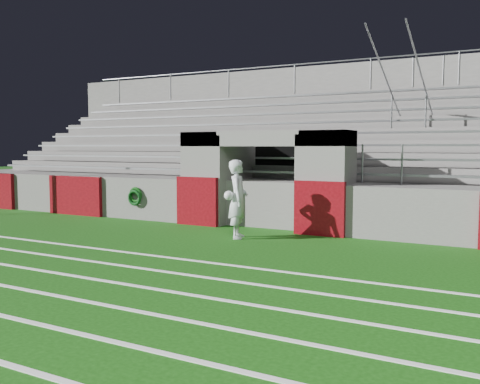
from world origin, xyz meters
The scene contains 4 objects.
ground centered at (0.00, 0.00, 0.00)m, with size 90.00×90.00×0.00m, color #10430B.
stadium_structure centered at (0.00, 7.97, 1.49)m, with size 26.00×8.48×5.42m.
goalkeeper_with_ball centered at (0.22, 1.66, 0.94)m, with size 0.69×0.81×1.88m.
hose_coil centered at (-4.01, 2.92, 0.71)m, with size 0.49×0.14×0.56m.
Camera 1 is at (6.44, -9.40, 2.19)m, focal length 40.00 mm.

